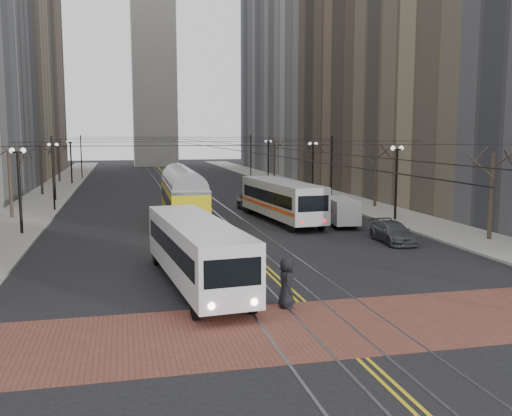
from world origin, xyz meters
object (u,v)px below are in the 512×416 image
transit_bus (196,253)px  rear_bus (281,201)px  streetcar (183,201)px  cargo_van (340,212)px  pedestrian_a (286,283)px  sedan_parked (393,232)px  sedan_grey (252,201)px  sedan_silver (280,188)px

transit_bus → rear_bus: (8.86, 17.37, 0.10)m
streetcar → cargo_van: bearing=-21.2°
streetcar → rear_bus: size_ratio=1.15×
transit_bus → rear_bus: rear_bus is taller
transit_bus → cargo_van: size_ratio=2.54×
pedestrian_a → sedan_parked: bearing=-32.6°
sedan_grey → sedan_silver: bearing=60.6°
rear_bus → sedan_parked: 10.94m
cargo_van → sedan_silver: bearing=91.6°
cargo_van → streetcar: bearing=163.4°
sedan_parked → pedestrian_a: size_ratio=2.26×
rear_bus → sedan_grey: size_ratio=2.56×
rear_bus → sedan_parked: (4.50, -9.93, -0.93)m
cargo_van → pedestrian_a: (-9.48, -18.27, -0.03)m
cargo_van → sedan_grey: cargo_van is taller
transit_bus → sedan_silver: 39.56m
streetcar → sedan_grey: (6.68, 5.43, -0.84)m
streetcar → sedan_grey: 8.64m
streetcar → pedestrian_a: (1.68, -22.85, -0.64)m
streetcar → pedestrian_a: streetcar is taller
cargo_van → sedan_parked: cargo_van is taller
rear_bus → sedan_grey: (-0.82, 6.85, -0.77)m
rear_bus → pedestrian_a: bearing=-110.5°
sedan_silver → sedan_parked: sedan_silver is taller
sedan_parked → transit_bus: bearing=-147.9°
sedan_silver → pedestrian_a: pedestrian_a is taller
pedestrian_a → cargo_van: bearing=-18.1°
cargo_van → pedestrian_a: size_ratio=2.35×
cargo_van → sedan_silver: 22.78m
sedan_parked → pedestrian_a: (-10.32, -11.50, 0.35)m
transit_bus → streetcar: bearing=80.4°
sedan_silver → rear_bus: bearing=-111.6°
streetcar → rear_bus: streetcar is taller
rear_bus → sedan_silver: bearing=69.4°
transit_bus → cargo_van: transit_bus is taller
streetcar → sedan_parked: bearing=-42.3°
sedan_grey → pedestrian_a: bearing=-103.5°
sedan_grey → transit_bus: bearing=-111.8°
cargo_van → sedan_grey: (-4.48, 10.01, -0.22)m
cargo_van → rear_bus: bearing=145.0°
transit_bus → pedestrian_a: 5.09m
transit_bus → sedan_parked: bearing=23.6°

